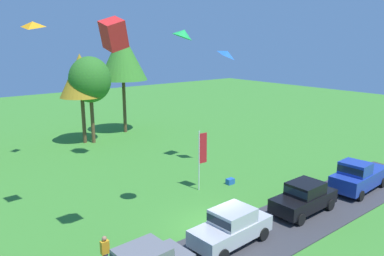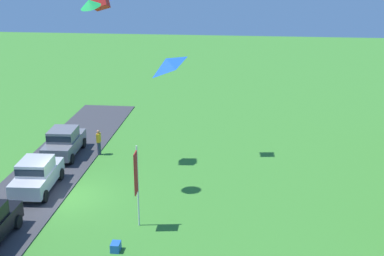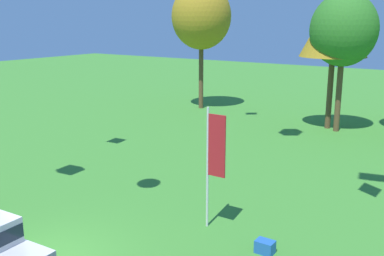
# 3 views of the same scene
# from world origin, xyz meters

# --- Properties ---
(ground_plane) EXTENTS (120.00, 120.00, 0.00)m
(ground_plane) POSITION_xyz_m (0.00, 0.00, 0.00)
(ground_plane) COLOR #3D842D
(pavement_strip) EXTENTS (36.00, 4.40, 0.06)m
(pavement_strip) POSITION_xyz_m (0.00, -2.35, 0.03)
(pavement_strip) COLOR #38383D
(pavement_strip) RESTS_ON ground
(car_sedan_by_flagpole) EXTENTS (4.49, 2.13, 1.84)m
(car_sedan_by_flagpole) POSITION_xyz_m (-0.65, -1.98, 1.04)
(car_sedan_by_flagpole) COLOR #B7B7BC
(car_sedan_by_flagpole) RESTS_ON ground
(car_sedan_mid_row) EXTENTS (4.42, 1.99, 1.84)m
(car_sedan_mid_row) POSITION_xyz_m (5.19, -2.14, 1.04)
(car_sedan_mid_row) COLOR black
(car_sedan_mid_row) RESTS_ON ground
(car_pickup_far_end) EXTENTS (5.10, 2.27, 2.14)m
(car_pickup_far_end) POSITION_xyz_m (10.85, -2.46, 1.11)
(car_pickup_far_end) COLOR #1E389E
(car_pickup_far_end) RESTS_ON ground
(person_watching_sky) EXTENTS (0.36, 0.24, 1.71)m
(person_watching_sky) POSITION_xyz_m (-6.57, -0.09, 0.88)
(person_watching_sky) COLOR #2D334C
(person_watching_sky) RESTS_ON ground
(tree_right_of_center) EXTENTS (4.17, 4.17, 8.81)m
(tree_right_of_center) POSITION_xyz_m (1.55, 21.05, 6.69)
(tree_right_of_center) COLOR brown
(tree_right_of_center) RESTS_ON ground
(tree_lone_near) EXTENTS (4.05, 4.05, 8.56)m
(tree_lone_near) POSITION_xyz_m (2.26, 20.56, 6.29)
(tree_lone_near) COLOR brown
(tree_lone_near) RESTS_ON ground
(tree_far_right) EXTENTS (5.24, 5.24, 11.07)m
(tree_far_right) POSITION_xyz_m (6.96, 22.54, 8.42)
(tree_far_right) COLOR brown
(tree_far_right) RESTS_ON ground
(flag_banner) EXTENTS (0.71, 0.08, 4.18)m
(flag_banner) POSITION_xyz_m (2.85, 4.46, 2.65)
(flag_banner) COLOR silver
(flag_banner) RESTS_ON ground
(cooler_box) EXTENTS (0.56, 0.40, 0.40)m
(cooler_box) POSITION_xyz_m (5.06, 3.89, 0.20)
(cooler_box) COLOR blue
(cooler_box) RESTS_ON ground
(kite_box_over_trees) EXTENTS (1.19, 1.17, 1.56)m
(kite_box_over_trees) POSITION_xyz_m (-5.17, 0.86, 10.26)
(kite_box_over_trees) COLOR red
(kite_diamond_high_right) EXTENTS (1.21, 1.35, 0.80)m
(kite_diamond_high_right) POSITION_xyz_m (7.21, 6.65, 9.06)
(kite_diamond_high_right) COLOR blue
(kite_delta_mid_center) EXTENTS (1.50, 1.48, 0.71)m
(kite_delta_mid_center) POSITION_xyz_m (-0.90, 1.56, 10.36)
(kite_delta_mid_center) COLOR green
(kite_diamond_topmost) EXTENTS (1.29, 1.28, 0.48)m
(kite_diamond_topmost) POSITION_xyz_m (-7.02, 5.71, 10.78)
(kite_diamond_topmost) COLOR orange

